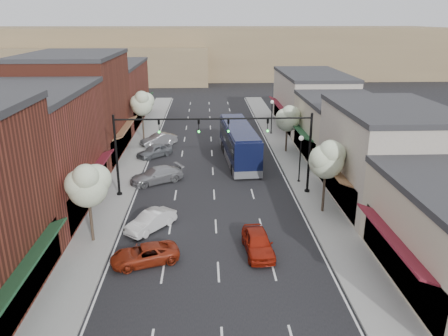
{
  "coord_description": "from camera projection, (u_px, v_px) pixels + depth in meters",
  "views": [
    {
      "loc": [
        -0.62,
        -26.5,
        14.32
      ],
      "look_at": [
        0.87,
        8.55,
        2.2
      ],
      "focal_mm": 35.0,
      "sensor_mm": 36.0,
      "label": 1
    }
  ],
  "objects": [
    {
      "name": "parked_car_a",
      "position": [
        145.0,
        254.0,
        26.72
      ],
      "size": [
        4.57,
        3.11,
        1.16
      ],
      "primitive_type": "imported",
      "rotation": [
        0.0,
        0.0,
        -1.26
      ],
      "color": "maroon",
      "rests_on": "ground"
    },
    {
      "name": "signal_mast_left",
      "position": [
        145.0,
        143.0,
        35.54
      ],
      "size": [
        8.22,
        0.46,
        7.0
      ],
      "color": "black",
      "rests_on": "ground"
    },
    {
      "name": "bldg_right_midfar",
      "position": [
        341.0,
        129.0,
        46.24
      ],
      "size": [
        9.14,
        12.1,
        6.4
      ],
      "color": "#BBAE94",
      "rests_on": "ground"
    },
    {
      "name": "parked_car_b",
      "position": [
        151.0,
        221.0,
        30.94
      ],
      "size": [
        3.6,
        4.01,
        1.32
      ],
      "primitive_type": "imported",
      "rotation": [
        0.0,
        0.0,
        -0.67
      ],
      "color": "silver",
      "rests_on": "ground"
    },
    {
      "name": "bldg_left_far",
      "position": [
        109.0,
        93.0,
        61.79
      ],
      "size": [
        10.14,
        18.1,
        8.4
      ],
      "color": "maroon",
      "rests_on": "ground"
    },
    {
      "name": "bldg_right_far",
      "position": [
        311.0,
        100.0,
        59.3
      ],
      "size": [
        9.14,
        16.1,
        7.4
      ],
      "color": "#B3A899",
      "rests_on": "ground"
    },
    {
      "name": "signal_mast_right",
      "position": [
        282.0,
        142.0,
        35.99
      ],
      "size": [
        8.22,
        0.46,
        7.0
      ],
      "color": "black",
      "rests_on": "ground"
    },
    {
      "name": "lamp_post_far",
      "position": [
        272.0,
        111.0,
        55.5
      ],
      "size": [
        0.44,
        0.44,
        4.44
      ],
      "color": "black",
      "rests_on": "ground"
    },
    {
      "name": "tree_left_near",
      "position": [
        88.0,
        184.0,
        27.96
      ],
      "size": [
        2.85,
        2.65,
        5.69
      ],
      "color": "#47382B",
      "rests_on": "ground"
    },
    {
      "name": "hill_near",
      "position": [
        100.0,
        65.0,
        101.07
      ],
      "size": [
        50.0,
        20.0,
        8.0
      ],
      "primitive_type": "cube",
      "color": "#7A6647",
      "rests_on": "ground"
    },
    {
      "name": "curb_left",
      "position": [
        147.0,
        158.0,
        46.89
      ],
      "size": [
        0.25,
        73.0,
        0.17
      ],
      "primitive_type": "cube",
      "color": "gray",
      "rests_on": "ground"
    },
    {
      "name": "red_hatchback",
      "position": [
        258.0,
        242.0,
        27.85
      ],
      "size": [
        2.0,
        4.37,
        1.45
      ],
      "primitive_type": "imported",
      "rotation": [
        0.0,
        0.0,
        0.07
      ],
      "color": "maroon",
      "rests_on": "ground"
    },
    {
      "name": "tree_right_near",
      "position": [
        327.0,
        158.0,
        32.33
      ],
      "size": [
        2.85,
        2.65,
        5.95
      ],
      "color": "#47382B",
      "rests_on": "ground"
    },
    {
      "name": "curb_right",
      "position": [
        276.0,
        156.0,
        47.45
      ],
      "size": [
        0.25,
        73.0,
        0.17
      ],
      "primitive_type": "cube",
      "color": "gray",
      "rests_on": "ground"
    },
    {
      "name": "parked_car_e",
      "position": [
        159.0,
        140.0,
        51.37
      ],
      "size": [
        4.42,
        3.64,
        1.42
      ],
      "primitive_type": "imported",
      "rotation": [
        0.0,
        0.0,
        -0.98
      ],
      "color": "gray",
      "rests_on": "ground"
    },
    {
      "name": "lamp_post_near",
      "position": [
        300.0,
        151.0,
        38.97
      ],
      "size": [
        0.44,
        0.44,
        4.44
      ],
      "color": "black",
      "rests_on": "ground"
    },
    {
      "name": "tree_left_far",
      "position": [
        142.0,
        103.0,
        52.39
      ],
      "size": [
        2.85,
        2.65,
        6.13
      ],
      "color": "#47382B",
      "rests_on": "ground"
    },
    {
      "name": "parked_car_d",
      "position": [
        155.0,
        151.0,
        47.06
      ],
      "size": [
        4.12,
        4.0,
        1.4
      ],
      "primitive_type": "imported",
      "rotation": [
        0.0,
        0.0,
        -0.82
      ],
      "color": "slate",
      "rests_on": "ground"
    },
    {
      "name": "parked_car_c",
      "position": [
        157.0,
        175.0,
        39.78
      ],
      "size": [
        5.28,
        4.11,
        1.43
      ],
      "primitive_type": "imported",
      "rotation": [
        0.0,
        0.0,
        -1.07
      ],
      "color": "#96979B",
      "rests_on": "ground"
    },
    {
      "name": "ground",
      "position": [
        217.0,
        240.0,
        29.72
      ],
      "size": [
        160.0,
        160.0,
        0.0
      ],
      "primitive_type": "plane",
      "color": "black",
      "rests_on": "ground"
    },
    {
      "name": "sidewalk_right",
      "position": [
        289.0,
        156.0,
        47.51
      ],
      "size": [
        2.8,
        73.0,
        0.15
      ],
      "primitive_type": "cube",
      "color": "gray",
      "rests_on": "ground"
    },
    {
      "name": "bldg_right_midnear",
      "position": [
        387.0,
        156.0,
        34.66
      ],
      "size": [
        9.14,
        12.1,
        7.9
      ],
      "color": "#B3A899",
      "rests_on": "ground"
    },
    {
      "name": "hill_far",
      "position": [
        207.0,
        52.0,
        112.75
      ],
      "size": [
        120.0,
        30.0,
        12.0
      ],
      "primitive_type": "cube",
      "color": "#7A6647",
      "rests_on": "ground"
    },
    {
      "name": "bldg_left_midnear",
      "position": [
        28.0,
        151.0,
        33.3
      ],
      "size": [
        10.14,
        14.1,
        9.4
      ],
      "color": "maroon",
      "rests_on": "ground"
    },
    {
      "name": "coach_bus",
      "position": [
        239.0,
        143.0,
        45.52
      ],
      "size": [
        3.59,
        12.47,
        3.76
      ],
      "rotation": [
        0.0,
        0.0,
        0.07
      ],
      "color": "black",
      "rests_on": "ground"
    },
    {
      "name": "tree_right_far",
      "position": [
        288.0,
        118.0,
        47.59
      ],
      "size": [
        2.85,
        2.65,
        5.43
      ],
      "color": "#47382B",
      "rests_on": "ground"
    },
    {
      "name": "sidewalk_left",
      "position": [
        134.0,
        158.0,
        46.83
      ],
      "size": [
        2.8,
        73.0,
        0.15
      ],
      "primitive_type": "cube",
      "color": "gray",
      "rests_on": "ground"
    },
    {
      "name": "bldg_left_midfar",
      "position": [
        77.0,
        106.0,
        46.27
      ],
      "size": [
        10.14,
        14.1,
        10.9
      ],
      "color": "maroon",
      "rests_on": "ground"
    }
  ]
}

